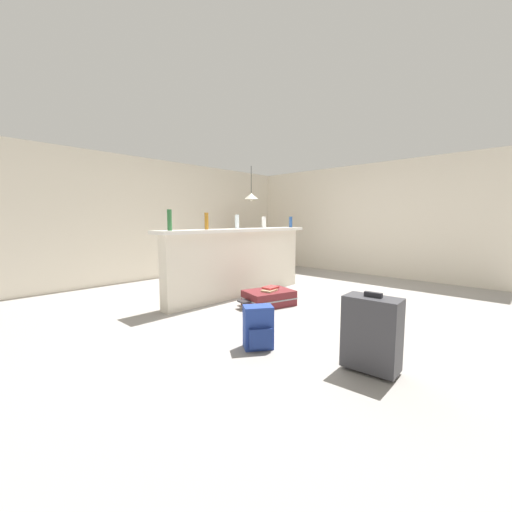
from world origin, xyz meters
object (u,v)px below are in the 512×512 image
object	(u,v)px
bottle_amber	(207,221)
dining_chair_near_partition	(270,253)
bottle_clear	(237,222)
bottle_white	(264,222)
dining_chair_far_side	(242,249)
backpack_blue	(258,328)
suitcase_upright_charcoal	(372,333)
suitcase_flat_maroon	(269,298)
bottle_blue	(291,222)
dining_table	(255,245)
pendant_lamp	(251,196)
book_stack	(270,289)
bottle_green	(170,220)

from	to	relation	value
bottle_amber	dining_chair_near_partition	size ratio (longest dim) A/B	0.27
bottle_clear	bottle_white	bearing A→B (deg)	-3.57
bottle_amber	dining_chair_far_side	distance (m)	3.39
bottle_white	backpack_blue	distance (m)	2.88
bottle_clear	suitcase_upright_charcoal	bearing A→B (deg)	-111.85
suitcase_flat_maroon	backpack_blue	size ratio (longest dim) A/B	2.11
dining_chair_far_side	bottle_blue	bearing A→B (deg)	-109.10
dining_table	suitcase_upright_charcoal	size ratio (longest dim) A/B	1.64
pendant_lamp	bottle_blue	bearing A→B (deg)	-109.34
suitcase_upright_charcoal	backpack_blue	distance (m)	1.05
dining_table	backpack_blue	bearing A→B (deg)	-135.76
dining_table	suitcase_flat_maroon	bearing A→B (deg)	-132.31
dining_table	suitcase_upright_charcoal	distance (m)	5.19
book_stack	suitcase_flat_maroon	bearing A→B (deg)	97.33
dining_table	suitcase_flat_maroon	world-z (taller)	dining_table
bottle_clear	pendant_lamp	bearing A→B (deg)	38.59
dining_chair_near_partition	backpack_blue	bearing A→B (deg)	-140.51
bottle_green	bottle_blue	distance (m)	2.58
bottle_green	dining_chair_near_partition	world-z (taller)	bottle_green
bottle_white	dining_chair_far_side	world-z (taller)	bottle_white
dining_chair_far_side	suitcase_flat_maroon	xyz separation A→B (m)	(-2.14, -2.77, -0.41)
dining_table	backpack_blue	size ratio (longest dim) A/B	2.62
bottle_blue	dining_table	size ratio (longest dim) A/B	0.18
pendant_lamp	book_stack	distance (m)	3.42
bottle_green	dining_chair_near_partition	bearing A→B (deg)	16.81
bottle_white	bottle_green	bearing A→B (deg)	-177.96
bottle_blue	suitcase_upright_charcoal	world-z (taller)	bottle_blue
bottle_white	pendant_lamp	bearing A→B (deg)	51.11
suitcase_flat_maroon	backpack_blue	distance (m)	1.59
bottle_white	dining_chair_near_partition	world-z (taller)	bottle_white
backpack_blue	book_stack	size ratio (longest dim) A/B	1.41
book_stack	bottle_clear	bearing A→B (deg)	79.75
bottle_clear	dining_chair_far_side	xyz separation A→B (m)	(1.98, 1.92, -0.71)
bottle_blue	backpack_blue	world-z (taller)	bottle_blue
dining_chair_near_partition	backpack_blue	distance (m)	4.17
bottle_amber	bottle_blue	size ratio (longest dim) A/B	1.23
backpack_blue	book_stack	world-z (taller)	backpack_blue
bottle_white	suitcase_upright_charcoal	world-z (taller)	bottle_white
dining_table	bottle_clear	bearing A→B (deg)	-143.38
bottle_amber	book_stack	distance (m)	1.37
book_stack	dining_table	bearing A→B (deg)	48.02
dining_chair_near_partition	dining_chair_far_side	distance (m)	1.11
bottle_white	pendant_lamp	world-z (taller)	pendant_lamp
bottle_white	suitcase_flat_maroon	xyz separation A→B (m)	(-0.78, -0.80, -1.10)
dining_chair_near_partition	dining_chair_far_side	xyz separation A→B (m)	(0.18, 1.09, 0.00)
bottle_amber	suitcase_flat_maroon	bearing A→B (deg)	-56.34
dining_chair_far_side	suitcase_upright_charcoal	distance (m)	5.67
bottle_clear	backpack_blue	size ratio (longest dim) A/B	0.54
bottle_green	bottle_blue	size ratio (longest dim) A/B	1.38
bottle_green	backpack_blue	bearing A→B (deg)	-93.14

